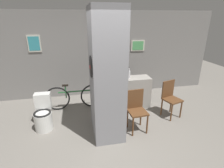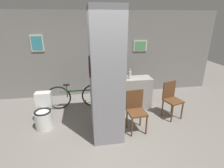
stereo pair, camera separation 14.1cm
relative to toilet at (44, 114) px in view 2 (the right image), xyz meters
name	(u,v)px [view 2 (the right image)]	position (x,y,z in m)	size (l,w,h in m)	color
ground_plane	(104,145)	(1.28, -0.89, -0.33)	(14.00, 14.00, 0.00)	slate
wall_back	(93,55)	(1.28, 1.73, 0.98)	(8.00, 0.09, 2.60)	gray
pillar_center	(105,75)	(1.39, -0.38, 0.97)	(0.64, 1.02, 2.60)	gray
counter_shelf	(129,93)	(2.16, 0.59, 0.11)	(1.20, 0.44, 0.87)	gray
toilet	(44,114)	(0.00, 0.00, 0.00)	(0.39, 0.55, 0.78)	silver
chair_near_pillar	(136,109)	(2.04, -0.46, 0.19)	(0.41, 0.41, 0.92)	brown
chair_by_doorway	(171,98)	(3.08, -0.07, 0.19)	(0.48, 0.48, 0.92)	brown
bicycle	(76,96)	(0.72, 0.80, 0.02)	(1.63, 0.42, 0.72)	black
bottle_tall	(130,74)	(2.16, 0.57, 0.66)	(0.07, 0.07, 0.32)	silver
bottle_short	(125,75)	(2.05, 0.62, 0.64)	(0.09, 0.09, 0.27)	olive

